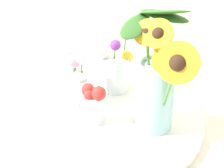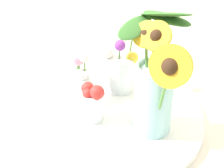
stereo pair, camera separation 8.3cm
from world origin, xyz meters
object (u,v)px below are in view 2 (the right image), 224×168
vase_small_center (91,102)px  vase_bulb_right (83,83)px  vase_small_back (121,69)px  serving_tray (112,116)px  mason_jar_sunflowers (155,87)px

vase_small_center → vase_bulb_right: size_ratio=0.73×
vase_small_back → vase_small_center: bearing=-82.1°
serving_tray → vase_small_back: (-0.05, 0.12, 0.08)m
vase_small_center → vase_small_back: bearing=97.9°
vase_small_center → vase_small_back: vase_small_back is taller
serving_tray → vase_small_center: 0.09m
mason_jar_sunflowers → vase_small_center: size_ratio=2.72×
serving_tray → vase_small_back: 0.15m
mason_jar_sunflowers → vase_small_center: bearing=-156.8°
vase_small_center → vase_small_back: size_ratio=0.59×
vase_bulb_right → vase_small_back: 0.13m
serving_tray → vase_small_center: (-0.03, -0.05, 0.07)m
vase_small_center → vase_bulb_right: vase_bulb_right is taller
serving_tray → mason_jar_sunflowers: mason_jar_sunflowers is taller
serving_tray → vase_small_back: vase_small_back is taller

